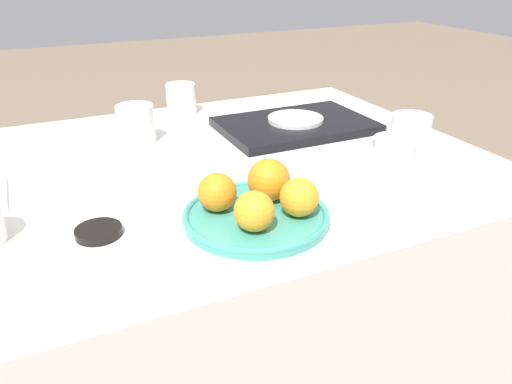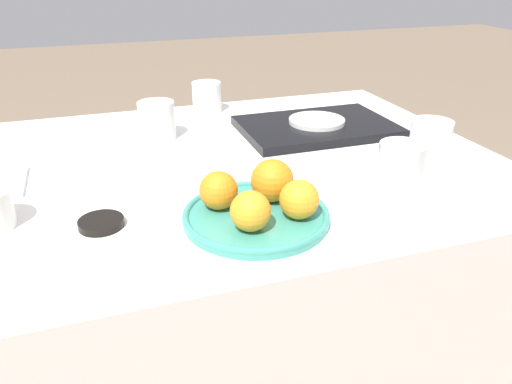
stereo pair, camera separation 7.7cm
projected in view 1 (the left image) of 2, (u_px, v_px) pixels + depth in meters
name	position (u px, v px, depth m)	size (l,w,h in m)	color
table	(200.00, 307.00, 1.14)	(1.19, 0.83, 0.70)	silver
fruit_platter	(256.00, 215.00, 0.78)	(0.23, 0.23, 0.02)	teal
orange_0	(269.00, 180.00, 0.81)	(0.07, 0.07, 0.07)	orange
orange_1	(299.00, 197.00, 0.77)	(0.06, 0.06, 0.06)	orange
orange_2	(217.00, 192.00, 0.78)	(0.06, 0.06, 0.06)	orange
orange_3	(256.00, 211.00, 0.73)	(0.06, 0.06, 0.06)	orange
water_glass	(392.00, 173.00, 0.81)	(0.07, 0.07, 0.12)	silver
serving_tray	(295.00, 125.00, 1.19)	(0.35, 0.24, 0.02)	black
side_plate	(296.00, 119.00, 1.18)	(0.13, 0.13, 0.01)	silver
cup_0	(181.00, 99.00, 1.29)	(0.08, 0.08, 0.08)	white
cup_1	(136.00, 124.00, 1.09)	(0.08, 0.08, 0.08)	white
cup_3	(410.00, 135.00, 1.03)	(0.08, 0.08, 0.08)	white
soy_dish	(99.00, 232.00, 0.74)	(0.07, 0.07, 0.01)	black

